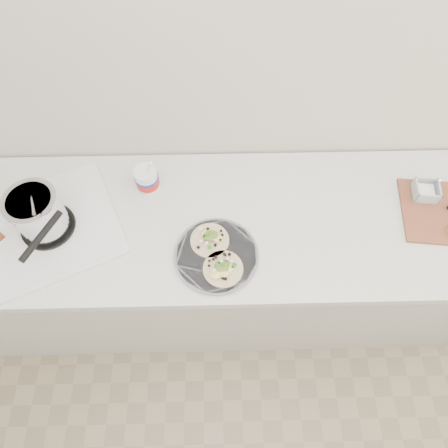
{
  "coord_description": "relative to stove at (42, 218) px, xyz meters",
  "views": [
    {
      "loc": [
        0.0,
        0.64,
        2.21
      ],
      "look_at": [
        0.02,
        1.36,
        0.96
      ],
      "focal_mm": 32.0,
      "sensor_mm": 36.0,
      "label": 1
    }
  ],
  "objects": [
    {
      "name": "counter",
      "position": [
        0.64,
        0.04,
        -0.53
      ],
      "size": [
        2.44,
        0.66,
        0.9
      ],
      "color": "beige",
      "rests_on": "ground"
    },
    {
      "name": "taco_plate",
      "position": [
        0.62,
        -0.13,
        -0.06
      ],
      "size": [
        0.31,
        0.31,
        0.04
      ],
      "rotation": [
        0.0,
        0.0,
        0.12
      ],
      "color": "slate",
      "rests_on": "counter"
    },
    {
      "name": "tub",
      "position": [
        0.36,
        0.18,
        -0.01
      ],
      "size": [
        0.09,
        0.09,
        0.21
      ],
      "rotation": [
        0.0,
        0.0,
        0.03
      ],
      "color": "white",
      "rests_on": "counter"
    },
    {
      "name": "stove",
      "position": [
        0.0,
        0.0,
        0.0
      ],
      "size": [
        0.63,
        0.61,
        0.24
      ],
      "rotation": [
        0.0,
        0.0,
        0.42
      ],
      "color": "silver",
      "rests_on": "counter"
    }
  ]
}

